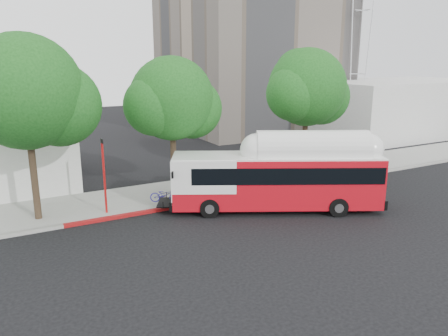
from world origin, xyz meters
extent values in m
plane|color=black|center=(0.00, 0.00, 0.00)|extent=(120.00, 120.00, 0.00)
cube|color=gray|center=(0.00, 6.50, 0.07)|extent=(60.00, 5.00, 0.15)
cube|color=gray|center=(0.00, 3.90, 0.07)|extent=(60.00, 0.30, 0.15)
cube|color=maroon|center=(-3.00, 3.90, 0.08)|extent=(10.00, 0.32, 0.16)
cylinder|color=#2D2116|center=(-9.00, 5.50, 3.04)|extent=(0.36, 0.36, 6.08)
sphere|color=#144714|center=(-9.00, 5.50, 6.84)|extent=(5.80, 5.80, 5.80)
sphere|color=#144714|center=(-7.41, 5.70, 6.08)|extent=(4.35, 4.35, 4.35)
cylinder|color=#2D2116|center=(-1.00, 6.00, 2.72)|extent=(0.36, 0.36, 5.44)
sphere|color=#144714|center=(-1.00, 6.00, 6.12)|extent=(5.00, 5.00, 5.00)
sphere|color=#144714|center=(0.38, 6.20, 5.44)|extent=(3.75, 3.75, 3.75)
cylinder|color=#2D2116|center=(9.00, 5.80, 2.88)|extent=(0.36, 0.36, 5.76)
sphere|color=#144714|center=(9.00, 5.80, 6.48)|extent=(5.40, 5.40, 5.40)
sphere|color=#144714|center=(10.48, 6.00, 5.76)|extent=(4.05, 4.05, 4.05)
cube|color=silver|center=(30.00, 16.00, 3.00)|extent=(20.00, 12.00, 6.00)
cube|color=red|center=(3.16, 0.92, 1.74)|extent=(11.45, 7.53, 2.80)
cube|color=black|center=(3.59, 0.70, 2.32)|extent=(10.45, 7.05, 0.92)
cube|color=white|center=(3.16, 0.92, 3.18)|extent=(11.42, 7.46, 0.10)
cube|color=white|center=(4.88, 0.04, 3.43)|extent=(6.38, 4.54, 0.53)
cube|color=black|center=(-2.46, 3.82, 0.48)|extent=(1.48, 1.90, 0.06)
imported|color=#2C219B|center=(-2.46, 3.82, 0.95)|extent=(1.27, 1.74, 0.87)
cylinder|color=red|center=(-5.58, 4.67, 2.04)|extent=(0.12, 0.12, 4.07)
cube|color=black|center=(-5.58, 4.67, 4.17)|extent=(0.05, 0.41, 0.25)
camera|label=1|loc=(-10.72, -18.50, 8.50)|focal=35.00mm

